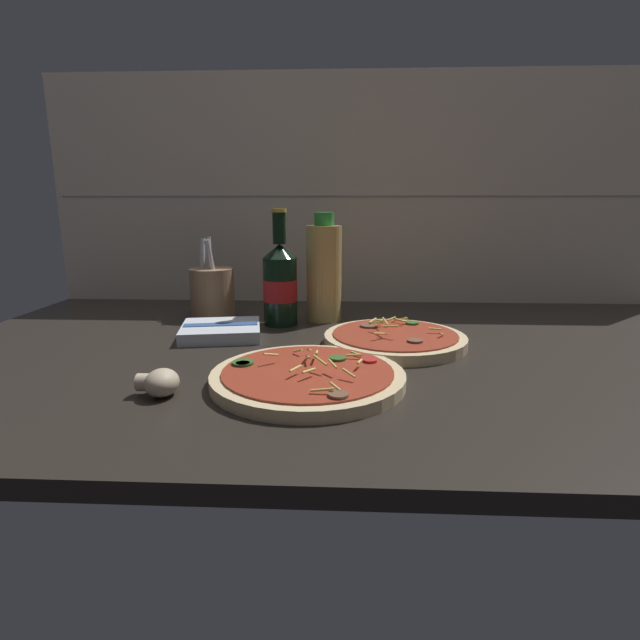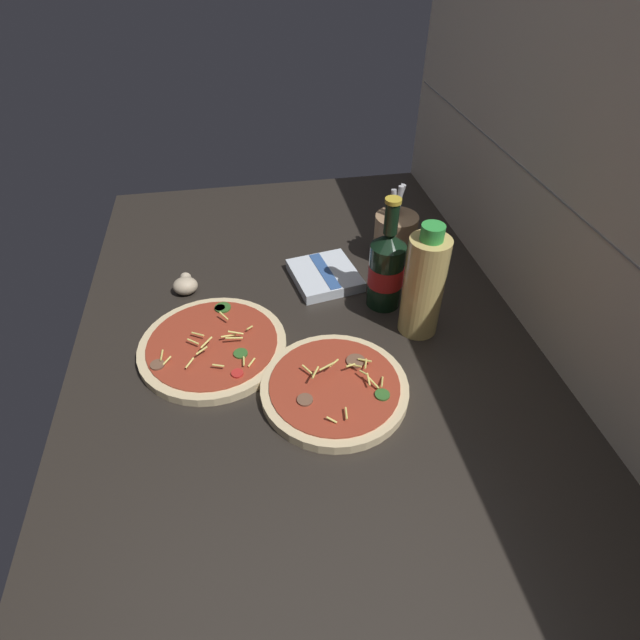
{
  "view_description": "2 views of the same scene",
  "coord_description": "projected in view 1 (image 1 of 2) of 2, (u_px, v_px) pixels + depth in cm",
  "views": [
    {
      "loc": [
        -4.13,
        -86.58,
        28.27
      ],
      "look_at": [
        -8.43,
        1.95,
        7.43
      ],
      "focal_mm": 28.0,
      "sensor_mm": 36.0,
      "label": 1
    },
    {
      "loc": [
        63.02,
        -9.56,
        70.41
      ],
      "look_at": [
        -6.32,
        2.69,
        9.62
      ],
      "focal_mm": 28.0,
      "sensor_mm": 36.0,
      "label": 2
    }
  ],
  "objects": [
    {
      "name": "pizza_far",
      "position": [
        395.0,
        339.0,
        0.93
      ],
      "size": [
        26.23,
        26.23,
        5.29
      ],
      "color": "beige",
      "rests_on": "counter_slab"
    },
    {
      "name": "pizza_near",
      "position": [
        308.0,
        377.0,
        0.73
      ],
      "size": [
        28.43,
        28.43,
        4.39
      ],
      "color": "beige",
      "rests_on": "counter_slab"
    },
    {
      "name": "tile_backsplash",
      "position": [
        361.0,
        196.0,
        1.28
      ],
      "size": [
        160.0,
        1.13,
        60.0
      ],
      "color": "beige",
      "rests_on": "ground"
    },
    {
      "name": "oil_bottle",
      "position": [
        324.0,
        272.0,
        1.1
      ],
      "size": [
        7.81,
        7.81,
        23.83
      ],
      "color": "#D6B766",
      "rests_on": "counter_slab"
    },
    {
      "name": "counter_slab",
      "position": [
        366.0,
        356.0,
        0.9
      ],
      "size": [
        160.0,
        90.0,
        2.5
      ],
      "color": "#28231E",
      "rests_on": "ground"
    },
    {
      "name": "dish_towel",
      "position": [
        221.0,
        331.0,
        0.98
      ],
      "size": [
        17.35,
        16.42,
        2.56
      ],
      "color": "silver",
      "rests_on": "counter_slab"
    },
    {
      "name": "utensil_crock",
      "position": [
        212.0,
        291.0,
        1.15
      ],
      "size": [
        10.03,
        10.03,
        18.4
      ],
      "color": "#9E7A56",
      "rests_on": "counter_slab"
    },
    {
      "name": "mushroom_left",
      "position": [
        160.0,
        383.0,
        0.68
      ],
      "size": [
        5.69,
        5.42,
        3.79
      ],
      "color": "beige",
      "rests_on": "counter_slab"
    },
    {
      "name": "beer_bottle",
      "position": [
        280.0,
        283.0,
        1.07
      ],
      "size": [
        7.36,
        7.36,
        24.67
      ],
      "color": "black",
      "rests_on": "counter_slab"
    }
  ]
}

